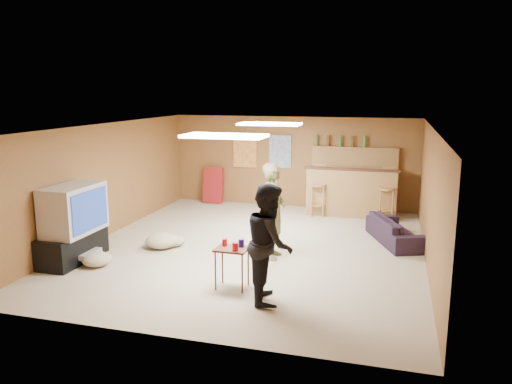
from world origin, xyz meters
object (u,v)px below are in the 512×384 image
(person_black, at_px, (269,243))
(tray_table, at_px, (232,268))
(bar_counter, at_px, (352,192))
(tv_body, at_px, (74,209))
(person_olive, at_px, (274,211))
(sofa, at_px, (396,230))

(person_black, relative_size, tray_table, 2.68)
(bar_counter, xyz_separation_m, person_black, (-0.65, -5.10, 0.26))
(tv_body, xyz_separation_m, person_black, (3.50, -0.65, -0.09))
(person_olive, height_order, sofa, person_olive)
(tv_body, bearing_deg, person_olive, 19.10)
(person_olive, relative_size, sofa, 1.01)
(person_black, xyz_separation_m, tray_table, (-0.62, 0.26, -0.51))
(tray_table, bearing_deg, bar_counter, 75.25)
(tv_body, distance_m, person_olive, 3.32)
(sofa, bearing_deg, person_olive, 104.34)
(person_olive, height_order, person_black, person_olive)
(person_black, xyz_separation_m, sofa, (1.65, 3.19, -0.57))
(person_black, distance_m, sofa, 3.64)
(tv_body, height_order, person_black, person_black)
(person_olive, distance_m, tray_table, 1.58)
(person_olive, bearing_deg, sofa, -56.30)
(bar_counter, relative_size, person_black, 1.23)
(bar_counter, bearing_deg, person_black, -97.31)
(tv_body, xyz_separation_m, bar_counter, (4.15, 4.45, -0.35))
(person_black, bearing_deg, sofa, -43.45)
(person_black, height_order, sofa, person_black)
(person_black, height_order, tray_table, person_black)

